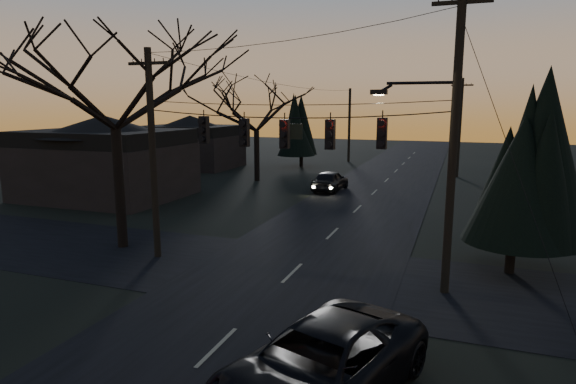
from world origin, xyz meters
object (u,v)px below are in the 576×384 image
(bare_tree_left, at_px, (112,79))
(sedan_oncoming_a, at_px, (330,181))
(suv_near, at_px, (320,366))
(utility_pole_far_r, at_px, (456,177))
(utility_pole_right, at_px, (444,292))
(utility_pole_left, at_px, (158,257))
(evergreen_right, at_px, (519,161))
(utility_pole_far_l, at_px, (348,162))

(bare_tree_left, relative_size, sedan_oncoming_a, 2.37)
(suv_near, bearing_deg, utility_pole_far_r, 104.36)
(suv_near, relative_size, sedan_oncoming_a, 1.33)
(utility_pole_far_r, bearing_deg, bare_tree_left, -116.85)
(utility_pole_right, xyz_separation_m, bare_tree_left, (-13.82, 0.69, 7.37))
(utility_pole_left, xyz_separation_m, suv_near, (9.20, -7.29, 0.82))
(evergreen_right, height_order, sedan_oncoming_a, evergreen_right)
(utility_pole_right, xyz_separation_m, suv_near, (-2.30, -7.29, 0.82))
(evergreen_right, bearing_deg, utility_pole_left, -168.36)
(evergreen_right, bearing_deg, utility_pole_far_r, 95.09)
(utility_pole_far_l, relative_size, suv_near, 1.35)
(evergreen_right, bearing_deg, utility_pole_far_l, 112.50)
(utility_pole_far_r, xyz_separation_m, utility_pole_far_l, (-11.50, 8.00, 0.00))
(bare_tree_left, bearing_deg, sedan_oncoming_a, 73.10)
(utility_pole_left, height_order, utility_pole_far_r, same)
(utility_pole_left, bearing_deg, utility_pole_right, 0.00)
(bare_tree_left, height_order, suv_near, bare_tree_left)
(utility_pole_right, relative_size, sedan_oncoming_a, 2.25)
(utility_pole_right, xyz_separation_m, evergreen_right, (2.24, 2.83, 4.28))
(utility_pole_far_l, distance_m, sedan_oncoming_a, 18.67)
(utility_pole_right, xyz_separation_m, utility_pole_far_l, (-11.50, 36.00, 0.00))
(bare_tree_left, distance_m, evergreen_right, 16.50)
(utility_pole_right, xyz_separation_m, utility_pole_left, (-11.50, 0.00, 0.00))
(utility_pole_far_l, height_order, sedan_oncoming_a, utility_pole_far_l)
(bare_tree_left, height_order, sedan_oncoming_a, bare_tree_left)
(utility_pole_right, distance_m, utility_pole_far_l, 37.79)
(utility_pole_left, distance_m, sedan_oncoming_a, 17.80)
(utility_pole_right, bearing_deg, evergreen_right, 51.62)
(utility_pole_far_r, xyz_separation_m, sedan_oncoming_a, (-8.70, -10.44, 0.76))
(bare_tree_left, bearing_deg, utility_pole_left, -16.51)
(bare_tree_left, distance_m, suv_near, 15.47)
(utility_pole_far_l, bearing_deg, utility_pole_left, -90.00)
(utility_pole_left, distance_m, suv_near, 11.77)
(evergreen_right, distance_m, sedan_oncoming_a, 18.68)
(utility_pole_right, height_order, sedan_oncoming_a, utility_pole_right)
(utility_pole_far_r, height_order, bare_tree_left, bare_tree_left)
(utility_pole_far_l, relative_size, evergreen_right, 1.09)
(utility_pole_far_l, height_order, suv_near, utility_pole_far_l)
(utility_pole_far_r, bearing_deg, utility_pole_right, -90.00)
(utility_pole_right, bearing_deg, sedan_oncoming_a, 116.36)
(utility_pole_far_r, xyz_separation_m, evergreen_right, (2.24, -25.17, 4.28))
(suv_near, height_order, sedan_oncoming_a, suv_near)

